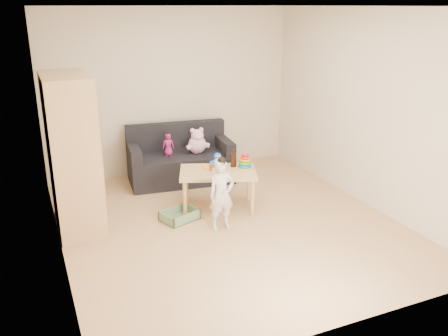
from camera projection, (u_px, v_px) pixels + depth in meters
name	position (u px, v px, depth m)	size (l,w,h in m)	color
room	(229.00, 123.00, 5.57)	(4.50, 4.50, 4.50)	tan
wardrobe	(72.00, 154.00, 5.62)	(0.52, 1.04, 1.88)	#E2B37C
sofa	(181.00, 168.00, 7.35)	(1.56, 0.78, 0.44)	black
play_table	(218.00, 189.00, 6.37)	(1.00, 0.63, 0.53)	tan
storage_bin	(180.00, 215.00, 6.06)	(0.44, 0.33, 0.13)	gray
toddler	(222.00, 195.00, 5.72)	(0.32, 0.21, 0.87)	silver
pink_bear	(197.00, 143.00, 7.28)	(0.30, 0.25, 0.34)	#FCBADE
doll	(168.00, 145.00, 7.16)	(0.17, 0.12, 0.34)	#C12483
ring_stacker	(245.00, 163.00, 6.34)	(0.19, 0.19, 0.22)	#F8F20D
brown_bottle	(233.00, 159.00, 6.41)	(0.08, 0.08, 0.24)	black
blue_plush	(217.00, 160.00, 6.40)	(0.17, 0.13, 0.21)	#1C68FF
wooden_figure	(211.00, 168.00, 6.24)	(0.04, 0.04, 0.11)	brown
yellow_book	(210.00, 167.00, 6.40)	(0.18, 0.18, 0.01)	#FFAA1A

